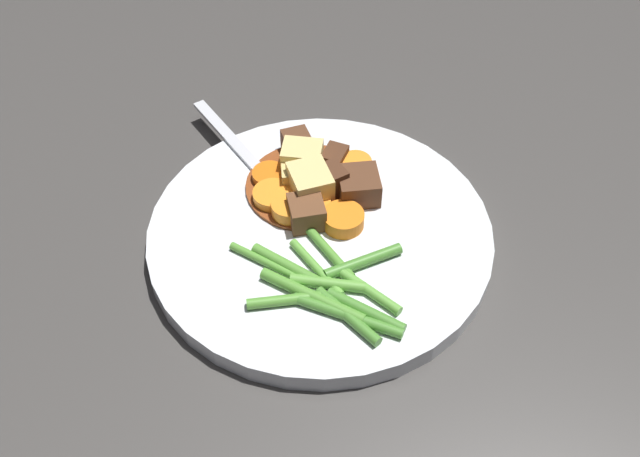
{
  "coord_description": "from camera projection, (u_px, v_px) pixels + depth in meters",
  "views": [
    {
      "loc": [
        -0.38,
        0.08,
        0.44
      ],
      "look_at": [
        0.0,
        0.0,
        0.02
      ],
      "focal_mm": 41.75,
      "sensor_mm": 36.0,
      "label": 1
    }
  ],
  "objects": [
    {
      "name": "potato_chunk_0",
      "position": [
        295.0,
        176.0,
        0.6
      ],
      "size": [
        0.03,
        0.02,
        0.02
      ],
      "primitive_type": "cube",
      "rotation": [
        0.0,
        0.0,
        6.14
      ],
      "color": "#DBBC6B",
      "rests_on": "dinner_plate"
    },
    {
      "name": "green_bean_8",
      "position": [
        345.0,
        317.0,
        0.51
      ],
      "size": [
        0.06,
        0.04,
        0.01
      ],
      "primitive_type": "cylinder",
      "rotation": [
        0.0,
        1.57,
        0.53
      ],
      "color": "#4C8E33",
      "rests_on": "dinner_plate"
    },
    {
      "name": "fork",
      "position": [
        251.0,
        161.0,
        0.62
      ],
      "size": [
        0.17,
        0.08,
        0.0
      ],
      "color": "silver",
      "rests_on": "dinner_plate"
    },
    {
      "name": "green_bean_9",
      "position": [
        284.0,
        300.0,
        0.52
      ],
      "size": [
        0.01,
        0.05,
        0.01
      ],
      "primitive_type": "cylinder",
      "rotation": [
        0.0,
        1.57,
        1.49
      ],
      "color": "#599E38",
      "rests_on": "dinner_plate"
    },
    {
      "name": "meat_chunk_4",
      "position": [
        359.0,
        186.0,
        0.59
      ],
      "size": [
        0.04,
        0.04,
        0.02
      ],
      "primitive_type": "cube",
      "rotation": [
        0.0,
        0.0,
        6.18
      ],
      "color": "#56331E",
      "rests_on": "dinner_plate"
    },
    {
      "name": "green_bean_10",
      "position": [
        343.0,
        316.0,
        0.51
      ],
      "size": [
        0.05,
        0.07,
        0.01
      ],
      "primitive_type": "cylinder",
      "rotation": [
        0.0,
        1.57,
        0.96
      ],
      "color": "#4C8E33",
      "rests_on": "dinner_plate"
    },
    {
      "name": "carrot_slice_6",
      "position": [
        289.0,
        209.0,
        0.58
      ],
      "size": [
        0.04,
        0.04,
        0.01
      ],
      "primitive_type": "cylinder",
      "rotation": [
        0.0,
        0.0,
        4.26
      ],
      "color": "orange",
      "rests_on": "dinner_plate"
    },
    {
      "name": "meat_chunk_3",
      "position": [
        292.0,
        145.0,
        0.62
      ],
      "size": [
        0.03,
        0.02,
        0.02
      ],
      "primitive_type": "cube",
      "rotation": [
        0.0,
        0.0,
        1.69
      ],
      "color": "#56331E",
      "rests_on": "dinner_plate"
    },
    {
      "name": "green_bean_4",
      "position": [
        328.0,
        283.0,
        0.53
      ],
      "size": [
        0.03,
        0.05,
        0.01
      ],
      "primitive_type": "cylinder",
      "rotation": [
        0.0,
        1.57,
        1.2
      ],
      "color": "#66AD42",
      "rests_on": "dinner_plate"
    },
    {
      "name": "carrot_slice_4",
      "position": [
        316.0,
        206.0,
        0.58
      ],
      "size": [
        0.03,
        0.03,
        0.01
      ],
      "primitive_type": "cylinder",
      "rotation": [
        0.0,
        0.0,
        1.68
      ],
      "color": "orange",
      "rests_on": "dinner_plate"
    },
    {
      "name": "carrot_slice_5",
      "position": [
        273.0,
        196.0,
        0.59
      ],
      "size": [
        0.03,
        0.03,
        0.01
      ],
      "primitive_type": "cylinder",
      "rotation": [
        0.0,
        0.0,
        4.79
      ],
      "color": "orange",
      "rests_on": "dinner_plate"
    },
    {
      "name": "carrot_slice_3",
      "position": [
        354.0,
        177.0,
        0.6
      ],
      "size": [
        0.04,
        0.04,
        0.01
      ],
      "primitive_type": "cylinder",
      "rotation": [
        0.0,
        0.0,
        5.8
      ],
      "color": "orange",
      "rests_on": "dinner_plate"
    },
    {
      "name": "green_bean_0",
      "position": [
        323.0,
        251.0,
        0.55
      ],
      "size": [
        0.06,
        0.03,
        0.01
      ],
      "primitive_type": "cylinder",
      "rotation": [
        0.0,
        1.57,
        0.37
      ],
      "color": "#599E38",
      "rests_on": "dinner_plate"
    },
    {
      "name": "green_bean_6",
      "position": [
        285.0,
        264.0,
        0.54
      ],
      "size": [
        0.05,
        0.04,
        0.01
      ],
      "primitive_type": "cylinder",
      "rotation": [
        0.0,
        1.57,
        0.75
      ],
      "color": "#599E38",
      "rests_on": "dinner_plate"
    },
    {
      "name": "green_bean_11",
      "position": [
        316.0,
        268.0,
        0.54
      ],
      "size": [
        0.06,
        0.03,
        0.01
      ],
      "primitive_type": "cylinder",
      "rotation": [
        0.0,
        1.57,
        0.4
      ],
      "color": "#66AD42",
      "rests_on": "dinner_plate"
    },
    {
      "name": "green_bean_1",
      "position": [
        265.0,
        262.0,
        0.55
      ],
      "size": [
        0.05,
        0.05,
        0.01
      ],
      "primitive_type": "cylinder",
      "rotation": [
        0.0,
        1.57,
        0.8
      ],
      "color": "#599E38",
      "rests_on": "dinner_plate"
    },
    {
      "name": "carrot_slice_2",
      "position": [
        270.0,
        176.0,
        0.61
      ],
      "size": [
        0.04,
        0.04,
        0.01
      ],
      "primitive_type": "cylinder",
      "rotation": [
        0.0,
        0.0,
        2.21
      ],
      "color": "orange",
      "rests_on": "dinner_plate"
    },
    {
      "name": "carrot_slice_0",
      "position": [
        342.0,
        216.0,
        0.57
      ],
      "size": [
        0.04,
        0.04,
        0.01
      ],
      "primitive_type": "cylinder",
      "rotation": [
        0.0,
        0.0,
        4.33
      ],
      "color": "orange",
      "rests_on": "dinner_plate"
    },
    {
      "name": "green_bean_3",
      "position": [
        312.0,
        296.0,
        0.52
      ],
      "size": [
        0.06,
        0.07,
        0.01
      ],
      "primitive_type": "cylinder",
      "rotation": [
        0.0,
        1.57,
        0.82
      ],
      "color": "#599E38",
      "rests_on": "dinner_plate"
    },
    {
      "name": "potato_chunk_2",
      "position": [
        308.0,
        185.0,
        0.59
      ],
      "size": [
        0.04,
        0.03,
        0.03
      ],
      "primitive_type": "cube",
      "rotation": [
        0.0,
        0.0,
        1.68
      ],
      "color": "#E5CC7A",
      "rests_on": "dinner_plate"
    },
    {
      "name": "ground_plane",
      "position": [
        320.0,
        242.0,
        0.59
      ],
      "size": [
        3.0,
        3.0,
        0.0
      ],
      "primitive_type": "plane",
      "color": "#423F3D"
    },
    {
      "name": "carrot_slice_1",
      "position": [
        356.0,
        165.0,
        0.62
      ],
      "size": [
        0.03,
        0.03,
        0.01
      ],
      "primitive_type": "cylinder",
      "rotation": [
        0.0,
        0.0,
        1.99
      ],
      "color": "orange",
      "rests_on": "dinner_plate"
    },
    {
      "name": "potato_chunk_1",
      "position": [
        304.0,
        158.0,
        0.61
      ],
      "size": [
        0.04,
        0.04,
        0.03
      ],
      "primitive_type": "cube",
      "rotation": [
        0.0,
        0.0,
        2.79
      ],
      "color": "#E5CC7A",
      "rests_on": "dinner_plate"
    },
    {
      "name": "meat_chunk_2",
      "position": [
        329.0,
        183.0,
        0.59
      ],
      "size": [
        0.03,
        0.03,
        0.03
      ],
      "primitive_type": "cube",
      "rotation": [
        0.0,
        0.0,
        1.89
      ],
      "color": "#4C2B19",
      "rests_on": "dinner_plate"
    },
    {
      "name": "green_bean_2",
      "position": [
        363.0,
        262.0,
        0.55
      ],
      "size": [
        0.02,
        0.06,
        0.01
      ],
      "primitive_type": "cylinder",
      "rotation": [
        0.0,
        1.57,
        1.79
      ],
      "color": "#4C8E33",
      "rests_on": "dinner_plate"
    },
    {
      "name": "dinner_plate",
      "position": [
        320.0,
        235.0,
        0.58
      ],
      "size": [
        0.27,
        0.27,
        0.02
      ],
      "primitive_type": "cylinder",
      "color": "white",
      "rests_on": "ground_plane"
    },
    {
      "name": "meat_chunk_1",
      "position": [
        306.0,
        212.0,
        0.57
      ],
      "size": [
        0.03,
        0.03,
        0.02
      ],
      "primitive_type": "cube",
      "rotation": [
        0.0,
        0.0,
        4.7
      ],
      "color": "brown",
      "rests_on": "dinner_plate"
    },
    {
      "name": "green_bean_5",
      "position": [
        366.0,
        311.0,
        0.52
      ],
      "size": [
        0.05,
        0.05,
        0.01
      ],
      "primitive_type": "cylinder",
      "rotation": [
        0.0,
        1.57,
        0.8
      ],
      "color": "#4C8E33",
      "rests_on": "dinner_plate"
    },
    {
      "name": "meat_chunk_0",
      "position": [
        335.0,
        158.0,
        0.62
      ],
      "size": [
        0.03,
        0.03,
        0.02
      ],
      "primitive_type": "cube",
      "rotation": [
        0.0,
        0.0,
        0.97
      ],
      "color": "#4C2B19",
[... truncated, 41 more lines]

